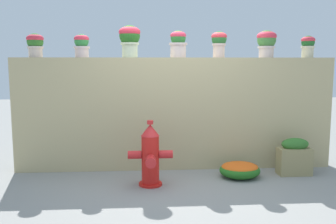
% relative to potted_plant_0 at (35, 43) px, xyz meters
% --- Properties ---
extents(ground_plane, '(24.00, 24.00, 0.00)m').
position_rel_potted_plant_0_xyz_m(ground_plane, '(2.08, -1.05, -1.92)').
color(ground_plane, gray).
extents(stone_wall, '(4.85, 0.34, 1.71)m').
position_rel_potted_plant_0_xyz_m(stone_wall, '(2.08, -0.00, -1.06)').
color(stone_wall, tan).
rests_on(stone_wall, ground).
extents(potted_plant_0, '(0.25, 0.25, 0.35)m').
position_rel_potted_plant_0_xyz_m(potted_plant_0, '(0.00, 0.00, 0.00)').
color(potted_plant_0, beige).
rests_on(potted_plant_0, stone_wall).
extents(potted_plant_1, '(0.24, 0.24, 0.35)m').
position_rel_potted_plant_0_xyz_m(potted_plant_1, '(0.67, 0.02, -0.01)').
color(potted_plant_1, beige).
rests_on(potted_plant_1, stone_wall).
extents(potted_plant_2, '(0.32, 0.32, 0.48)m').
position_rel_potted_plant_0_xyz_m(potted_plant_2, '(1.39, -0.02, 0.09)').
color(potted_plant_2, beige).
rests_on(potted_plant_2, stone_wall).
extents(potted_plant_3, '(0.28, 0.28, 0.41)m').
position_rel_potted_plant_0_xyz_m(potted_plant_3, '(2.13, 0.02, 0.02)').
color(potted_plant_3, beige).
rests_on(potted_plant_3, stone_wall).
extents(potted_plant_4, '(0.24, 0.24, 0.39)m').
position_rel_potted_plant_0_xyz_m(potted_plant_4, '(2.75, -0.02, 0.04)').
color(potted_plant_4, beige).
rests_on(potted_plant_4, stone_wall).
extents(potted_plant_5, '(0.30, 0.30, 0.42)m').
position_rel_potted_plant_0_xyz_m(potted_plant_5, '(3.50, 0.02, 0.04)').
color(potted_plant_5, beige).
rests_on(potted_plant_5, stone_wall).
extents(potted_plant_6, '(0.21, 0.21, 0.34)m').
position_rel_potted_plant_0_xyz_m(potted_plant_6, '(4.16, 0.02, -0.01)').
color(potted_plant_6, beige).
rests_on(potted_plant_6, stone_wall).
extents(fire_hydrant, '(0.60, 0.48, 0.88)m').
position_rel_potted_plant_0_xyz_m(fire_hydrant, '(1.68, -0.87, -1.52)').
color(fire_hydrant, red).
rests_on(fire_hydrant, ground).
extents(flower_bush_left, '(0.58, 0.52, 0.23)m').
position_rel_potted_plant_0_xyz_m(flower_bush_left, '(2.96, -0.60, -1.80)').
color(flower_bush_left, '#23631D').
rests_on(flower_bush_left, ground).
extents(planter_box, '(0.48, 0.24, 0.55)m').
position_rel_potted_plant_0_xyz_m(planter_box, '(3.80, -0.52, -1.66)').
color(planter_box, '#918356').
rests_on(planter_box, ground).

